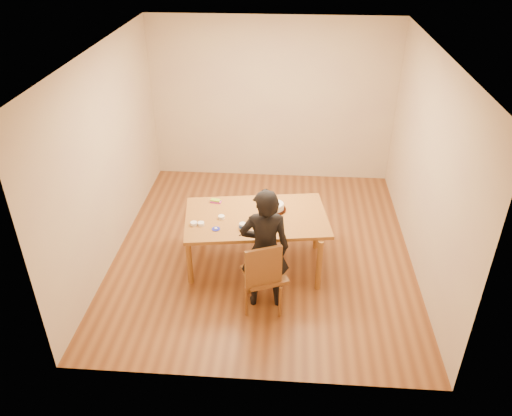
# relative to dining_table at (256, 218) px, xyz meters

# --- Properties ---
(room_shell) EXTENTS (4.00, 4.50, 2.70)m
(room_shell) POSITION_rel_dining_table_xyz_m (0.07, 0.70, 0.62)
(room_shell) COLOR brown
(room_shell) RESTS_ON ground
(dining_table) EXTENTS (1.90, 1.29, 0.04)m
(dining_table) POSITION_rel_dining_table_xyz_m (0.00, 0.00, 0.00)
(dining_table) COLOR brown
(dining_table) RESTS_ON floor
(dining_chair) EXTENTS (0.59, 0.59, 0.04)m
(dining_chair) POSITION_rel_dining_table_xyz_m (0.15, -0.78, -0.28)
(dining_chair) COLOR brown
(dining_chair) RESTS_ON floor
(cake_plate) EXTENTS (0.28, 0.28, 0.02)m
(cake_plate) POSITION_rel_dining_table_xyz_m (0.23, 0.16, 0.03)
(cake_plate) COLOR #AF2B0B
(cake_plate) RESTS_ON dining_table
(cake) EXTENTS (0.22, 0.22, 0.07)m
(cake) POSITION_rel_dining_table_xyz_m (0.23, 0.16, 0.08)
(cake) COLOR white
(cake) RESTS_ON cake_plate
(frosting_dome) EXTENTS (0.21, 0.21, 0.03)m
(frosting_dome) POSITION_rel_dining_table_xyz_m (0.23, 0.16, 0.12)
(frosting_dome) COLOR white
(frosting_dome) RESTS_ON cake
(frosting_tub) EXTENTS (0.08, 0.08, 0.07)m
(frosting_tub) POSITION_rel_dining_table_xyz_m (-0.14, -0.30, 0.06)
(frosting_tub) COLOR white
(frosting_tub) RESTS_ON dining_table
(frosting_lid) EXTENTS (0.10, 0.10, 0.01)m
(frosting_lid) POSITION_rel_dining_table_xyz_m (-0.46, -0.34, 0.03)
(frosting_lid) COLOR #181DA0
(frosting_lid) RESTS_ON dining_table
(frosting_dollop) EXTENTS (0.04, 0.04, 0.02)m
(frosting_dollop) POSITION_rel_dining_table_xyz_m (-0.46, -0.34, 0.04)
(frosting_dollop) COLOR white
(frosting_dollop) RESTS_ON frosting_lid
(ramekin_green) EXTENTS (0.08, 0.08, 0.04)m
(ramekin_green) POSITION_rel_dining_table_xyz_m (-0.66, -0.26, 0.04)
(ramekin_green) COLOR white
(ramekin_green) RESTS_ON dining_table
(ramekin_yellow) EXTENTS (0.08, 0.08, 0.04)m
(ramekin_yellow) POSITION_rel_dining_table_xyz_m (-0.43, -0.09, 0.04)
(ramekin_yellow) COLOR white
(ramekin_yellow) RESTS_ON dining_table
(ramekin_multi) EXTENTS (0.08, 0.08, 0.04)m
(ramekin_multi) POSITION_rel_dining_table_xyz_m (-0.74, -0.26, 0.04)
(ramekin_multi) COLOR white
(ramekin_multi) RESTS_ON dining_table
(candy_box_pink) EXTENTS (0.15, 0.09, 0.02)m
(candy_box_pink) POSITION_rel_dining_table_xyz_m (-0.55, 0.30, 0.03)
(candy_box_pink) COLOR #E135B4
(candy_box_pink) RESTS_ON dining_table
(candy_box_green) EXTENTS (0.14, 0.09, 0.02)m
(candy_box_green) POSITION_rel_dining_table_xyz_m (-0.56, 0.30, 0.05)
(candy_box_green) COLOR #1B9627
(candy_box_green) RESTS_ON candy_box_pink
(spatula) EXTENTS (0.14, 0.10, 0.01)m
(spatula) POSITION_rel_dining_table_xyz_m (-0.10, -0.41, 0.03)
(spatula) COLOR black
(spatula) RESTS_ON dining_table
(person) EXTENTS (0.60, 0.43, 1.54)m
(person) POSITION_rel_dining_table_xyz_m (0.15, -0.73, 0.04)
(person) COLOR black
(person) RESTS_ON floor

